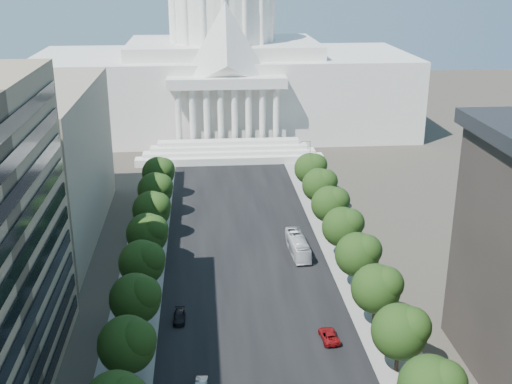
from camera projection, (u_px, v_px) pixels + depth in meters
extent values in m
cube|color=black|center=(244.00, 247.00, 125.58)|extent=(30.00, 260.00, 0.01)
cube|color=gray|center=(146.00, 251.00, 124.03)|extent=(8.00, 260.00, 0.02)
cube|color=gray|center=(339.00, 244.00, 127.13)|extent=(8.00, 260.00, 0.02)
cube|color=white|center=(224.00, 92.00, 210.45)|extent=(120.00, 50.00, 25.00)
cube|color=white|center=(223.00, 47.00, 205.56)|extent=(60.00, 40.00, 4.00)
cube|color=white|center=(227.00, 82.00, 182.43)|extent=(34.00, 8.00, 3.00)
cylinder|color=white|center=(222.00, 15.00, 202.19)|extent=(32.00, 32.00, 16.00)
cylinder|color=#33261C|center=(129.00, 375.00, 84.23)|extent=(0.56, 0.56, 2.94)
sphere|color=black|center=(127.00, 344.00, 82.64)|extent=(7.60, 7.60, 7.60)
sphere|color=black|center=(136.00, 340.00, 81.65)|extent=(5.32, 5.32, 5.32)
cylinder|color=#33261C|center=(137.00, 327.00, 95.48)|extent=(0.56, 0.56, 2.94)
sphere|color=black|center=(135.00, 299.00, 93.90)|extent=(7.60, 7.60, 7.60)
sphere|color=black|center=(143.00, 294.00, 92.91)|extent=(5.32, 5.32, 5.32)
cylinder|color=#33261C|center=(143.00, 288.00, 106.73)|extent=(0.56, 0.56, 2.94)
sphere|color=black|center=(142.00, 263.00, 105.15)|extent=(7.60, 7.60, 7.60)
sphere|color=black|center=(149.00, 258.00, 104.16)|extent=(5.32, 5.32, 5.32)
cylinder|color=#33261C|center=(149.00, 257.00, 117.99)|extent=(0.56, 0.56, 2.94)
sphere|color=black|center=(147.00, 234.00, 116.40)|extent=(7.60, 7.60, 7.60)
sphere|color=black|center=(154.00, 229.00, 115.41)|extent=(5.32, 5.32, 5.32)
cylinder|color=#33261C|center=(153.00, 231.00, 129.24)|extent=(0.56, 0.56, 2.94)
sphere|color=black|center=(151.00, 210.00, 127.66)|extent=(7.60, 7.60, 7.60)
sphere|color=black|center=(158.00, 206.00, 126.67)|extent=(5.32, 5.32, 5.32)
cylinder|color=#33261C|center=(156.00, 210.00, 140.50)|extent=(0.56, 0.56, 2.94)
sphere|color=black|center=(155.00, 190.00, 138.91)|extent=(7.60, 7.60, 7.60)
sphere|color=black|center=(161.00, 186.00, 137.92)|extent=(5.32, 5.32, 5.32)
cylinder|color=#33261C|center=(159.00, 192.00, 151.75)|extent=(0.56, 0.56, 2.94)
sphere|color=black|center=(158.00, 173.00, 150.16)|extent=(7.60, 7.60, 7.60)
sphere|color=black|center=(164.00, 169.00, 149.18)|extent=(5.32, 5.32, 5.32)
sphere|color=black|center=(445.00, 382.00, 73.34)|extent=(5.32, 5.32, 5.32)
cylinder|color=#33261C|center=(397.00, 361.00, 87.16)|extent=(0.56, 0.56, 2.94)
sphere|color=black|center=(399.00, 331.00, 85.58)|extent=(7.60, 7.60, 7.60)
sphere|color=black|center=(412.00, 326.00, 84.59)|extent=(5.32, 5.32, 5.32)
cylinder|color=#33261C|center=(374.00, 316.00, 98.42)|extent=(0.56, 0.56, 2.94)
sphere|color=black|center=(376.00, 288.00, 96.83)|extent=(7.60, 7.60, 7.60)
sphere|color=black|center=(386.00, 284.00, 95.84)|extent=(5.32, 5.32, 5.32)
cylinder|color=#33261C|center=(356.00, 279.00, 109.67)|extent=(0.56, 0.56, 2.94)
sphere|color=black|center=(357.00, 255.00, 108.09)|extent=(7.60, 7.60, 7.60)
sphere|color=black|center=(366.00, 250.00, 107.10)|extent=(5.32, 5.32, 5.32)
cylinder|color=#33261C|center=(341.00, 250.00, 120.93)|extent=(0.56, 0.56, 2.94)
sphere|color=black|center=(342.00, 227.00, 119.34)|extent=(7.60, 7.60, 7.60)
sphere|color=black|center=(350.00, 223.00, 118.35)|extent=(5.32, 5.32, 5.32)
cylinder|color=#33261C|center=(329.00, 226.00, 132.18)|extent=(0.56, 0.56, 2.94)
sphere|color=black|center=(330.00, 204.00, 130.59)|extent=(7.60, 7.60, 7.60)
sphere|color=black|center=(337.00, 200.00, 129.60)|extent=(5.32, 5.32, 5.32)
cylinder|color=#33261C|center=(318.00, 205.00, 143.43)|extent=(0.56, 0.56, 2.94)
sphere|color=black|center=(319.00, 185.00, 141.85)|extent=(7.60, 7.60, 7.60)
sphere|color=black|center=(326.00, 181.00, 140.86)|extent=(5.32, 5.32, 5.32)
cylinder|color=#33261C|center=(310.00, 187.00, 154.69)|extent=(0.56, 0.56, 2.94)
sphere|color=black|center=(310.00, 169.00, 153.10)|extent=(7.60, 7.60, 7.60)
sphere|color=black|center=(316.00, 165.00, 152.11)|extent=(5.32, 5.32, 5.32)
cylinder|color=gray|center=(446.00, 373.00, 72.61)|extent=(2.40, 0.14, 0.14)
sphere|color=gray|center=(437.00, 374.00, 72.55)|extent=(0.44, 0.44, 0.44)
cylinder|color=gray|center=(391.00, 298.00, 97.60)|extent=(0.18, 0.18, 9.00)
cylinder|color=gray|center=(385.00, 273.00, 96.05)|extent=(2.40, 0.14, 0.14)
sphere|color=gray|center=(378.00, 273.00, 95.99)|extent=(0.44, 0.44, 0.44)
cylinder|color=gray|center=(354.00, 233.00, 121.05)|extent=(0.18, 0.18, 9.00)
cylinder|color=gray|center=(348.00, 212.00, 119.50)|extent=(2.40, 0.14, 0.14)
sphere|color=gray|center=(343.00, 212.00, 119.44)|extent=(0.44, 0.44, 0.44)
cylinder|color=gray|center=(328.00, 189.00, 144.49)|extent=(0.18, 0.18, 9.00)
cylinder|color=gray|center=(324.00, 171.00, 142.94)|extent=(2.40, 0.14, 0.14)
sphere|color=gray|center=(319.00, 171.00, 142.89)|extent=(0.44, 0.44, 0.44)
cylinder|color=gray|center=(310.00, 157.00, 167.94)|extent=(0.18, 0.18, 9.00)
cylinder|color=gray|center=(306.00, 142.00, 166.39)|extent=(2.40, 0.14, 0.14)
sphere|color=gray|center=(302.00, 142.00, 166.33)|extent=(0.44, 0.44, 0.44)
imported|color=maroon|center=(329.00, 336.00, 94.54)|extent=(2.70, 5.27, 1.42)
imported|color=black|center=(179.00, 317.00, 99.59)|extent=(1.95, 4.55, 1.31)
imported|color=silver|center=(298.00, 245.00, 122.37)|extent=(3.44, 12.28, 3.38)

